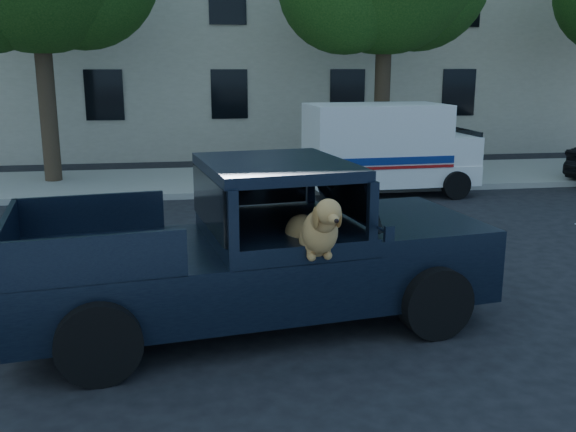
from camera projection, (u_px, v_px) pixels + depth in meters
ground at (233, 308)px, 8.50m from camera, size 120.00×120.00×0.00m
far_sidewalk at (206, 181)px, 17.32m from camera, size 60.00×4.00×0.15m
lane_stripes at (324, 235)px, 12.08m from camera, size 21.60×0.14×0.01m
building_main at (276, 27)px, 23.79m from camera, size 26.00×6.00×9.00m
pickup_truck at (248, 270)px, 7.88m from camera, size 5.88×3.14×2.02m
mail_truck at (386, 155)px, 15.77m from camera, size 4.13×2.22×2.22m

